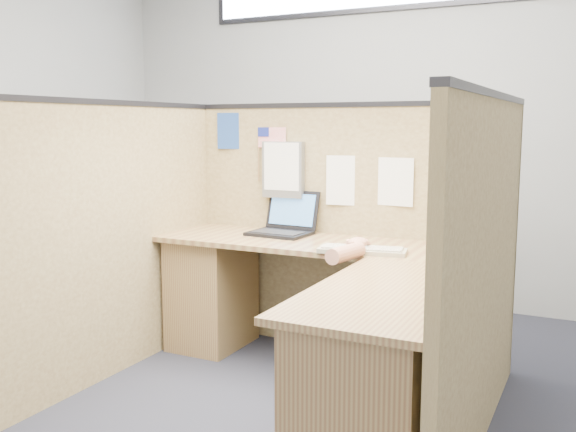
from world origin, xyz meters
The scene contains 13 objects.
floor centered at (0.00, 0.00, 0.00)m, with size 5.00×5.00×0.00m, color #1F222C.
wall_back centered at (0.00, 2.25, 1.40)m, with size 5.00×5.00×0.00m, color #999A9E.
cubicle_partitions centered at (0.00, 0.43, 0.77)m, with size 2.06×1.83×1.53m.
l_desk centered at (0.18, 0.29, 0.39)m, with size 1.95×1.75×0.73m.
laptop centered at (-0.32, 0.84, 0.79)m, with size 0.37×0.36×0.26m.
keyboard centered at (0.32, 0.48, 0.74)m, with size 0.48×0.23×0.03m.
mouse centered at (0.30, 0.48, 0.75)m, with size 0.12×0.07×0.05m, color silver.
hand_forearm centered at (0.31, 0.32, 0.77)m, with size 0.12×0.43×0.09m.
blue_poster centered at (-0.78, 0.97, 1.36)m, with size 0.18×0.00×0.23m, color navy.
american_flag centered at (-0.49, 0.96, 1.30)m, with size 0.20×0.01×0.34m.
file_holder centered at (-0.38, 0.94, 1.12)m, with size 0.28×0.05×0.35m.
paper_left centered at (0.03, 0.97, 1.06)m, with size 0.24×0.00×0.30m, color white.
paper_right centered at (0.34, 0.97, 1.06)m, with size 0.22×0.00×0.28m, color white.
Camera 1 is at (1.44, -2.65, 1.39)m, focal length 40.00 mm.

